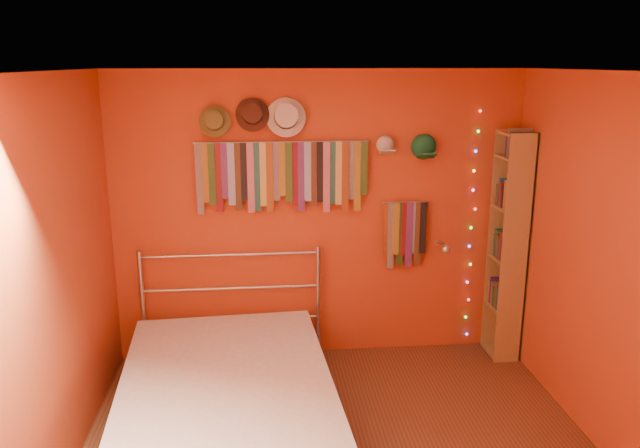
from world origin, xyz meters
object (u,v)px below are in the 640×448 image
object	(u,v)px
bed	(227,398)
tie_rack	(282,173)
reading_lamp	(444,248)
bookshelf	(512,245)

from	to	relation	value
bed	tie_rack	bearing A→B (deg)	63.88
reading_lamp	bookshelf	size ratio (longest dim) A/B	0.17
tie_rack	reading_lamp	bearing A→B (deg)	-7.97
reading_lamp	bed	world-z (taller)	reading_lamp
bookshelf	bed	distance (m)	2.72
bookshelf	bed	xyz separation A→B (m)	(-2.43, -0.95, -0.78)
tie_rack	reading_lamp	world-z (taller)	tie_rack
tie_rack	bed	bearing A→B (deg)	-112.57
tie_rack	bed	size ratio (longest dim) A/B	0.67
tie_rack	reading_lamp	xyz separation A→B (m)	(1.36, -0.19, -0.63)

